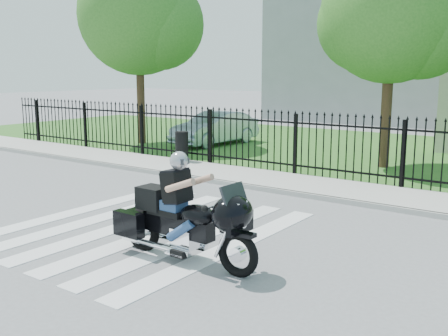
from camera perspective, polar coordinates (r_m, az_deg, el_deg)
The scene contains 12 objects.
ground at distance 10.25m, azimuth -8.63°, elevation -6.45°, with size 120.00×120.00×0.00m, color slate.
crosswalk at distance 10.25m, azimuth -8.64°, elevation -6.42°, with size 5.00×5.50×0.01m, color silver, non-canonical shape.
sidewalk at distance 14.11m, azimuth 5.74°, elevation -1.44°, with size 40.00×2.00×0.12m, color #ADAAA3.
curb at distance 13.27m, azimuth 3.56°, elevation -2.16°, with size 40.00×0.12×0.12m, color #ADAAA3.
grass_strip at distance 20.38m, azimuth 15.74°, elevation 1.78°, with size 40.00×12.00×0.02m, color #2A6020.
iron_fence at distance 14.82m, azimuth 7.76°, elevation 2.41°, with size 26.00×0.04×1.80m.
tree_left at distance 21.94m, azimuth -9.30°, elevation 16.15°, with size 4.80×4.80×7.58m.
tree_mid at distance 16.92m, azimuth 17.79°, elevation 15.79°, with size 4.20×4.20×6.78m.
building_tall at distance 34.54m, azimuth 19.86°, elevation 14.95°, with size 15.00×10.00×12.00m, color #919499.
motorcycle_rider at distance 8.27m, azimuth -4.55°, elevation -5.22°, with size 2.70×0.81×1.79m.
parked_car at distance 21.29m, azimuth -0.98°, elevation 4.36°, with size 1.41×4.04×1.33m, color #90A4B5.
litter_bin at distance 16.83m, azimuth -4.62°, elevation 2.37°, with size 0.42×0.42×0.95m, color black.
Camera 1 is at (6.93, -6.94, 2.97)m, focal length 42.00 mm.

